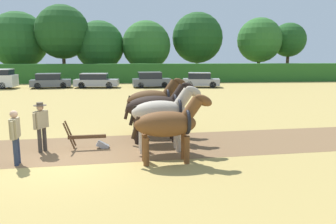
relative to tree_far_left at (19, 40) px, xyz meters
The scene contains 22 objects.
ground_plane 39.32m from the tree_far_left, 69.49° to the right, with size 240.00×240.00×0.00m, color #A88E4C.
plowed_furrow_strip 37.52m from the tree_far_left, 71.31° to the right, with size 31.30×3.57×0.01m, color brown.
hedgerow 15.44m from the tree_far_left, 23.36° to the right, with size 58.12×1.67×2.30m, color #286023.
tree_far_left is the anchor object (origin of this frame).
tree_left 6.27m from the tree_far_left, 11.63° to the right, with size 7.06×7.06×9.90m.
tree_center_left 10.70m from the tree_far_left, ahead, with size 6.78×6.78×8.06m.
tree_center 17.16m from the tree_far_left, ahead, with size 6.77×6.77×8.08m.
tree_center_right 24.56m from the tree_far_left, ahead, with size 7.23×7.23×9.42m.
tree_right 33.16m from the tree_far_left, ahead, with size 6.25×6.25×8.57m.
tree_far_right 37.58m from the tree_far_left, ahead, with size 4.83×4.83×7.92m.
draft_horse_lead_left 40.66m from the tree_far_left, 65.39° to the right, with size 2.63×0.99×2.22m.
draft_horse_lead_right 39.43m from the tree_far_left, 64.73° to the right, with size 2.62×1.01×2.37m.
draft_horse_trail_left 38.22m from the tree_far_left, 64.02° to the right, with size 2.89×1.11×2.38m.
draft_horse_trail_right 37.00m from the tree_far_left, 63.27° to the right, with size 2.72×1.14×2.46m.
plow 38.10m from the tree_far_left, 67.97° to the right, with size 1.60×0.49×1.13m.
farmer_at_plow 37.65m from the tree_far_left, 70.43° to the right, with size 0.44×0.60×1.75m.
farmer_beside_team 35.77m from the tree_far_left, 62.21° to the right, with size 0.27×0.64×1.59m.
farmer_onlooker_left 38.78m from the tree_far_left, 71.65° to the right, with size 0.25×0.68×1.70m.
parked_car_left 14.52m from the tree_far_left, 60.00° to the right, with size 4.22×2.46×1.50m.
parked_car_center_left 17.36m from the tree_far_left, 46.39° to the right, with size 4.57×1.98×1.49m.
parked_car_center 21.66m from the tree_far_left, 35.33° to the right, with size 4.08×2.16×1.61m.
parked_car_center_right 26.19m from the tree_far_left, 29.28° to the right, with size 4.07×2.36×1.54m.
Camera 1 is at (2.26, -10.22, 3.36)m, focal length 35.00 mm.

